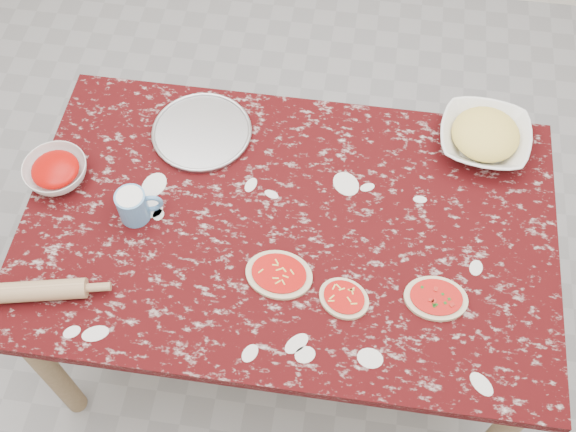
{
  "coord_description": "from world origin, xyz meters",
  "views": [
    {
      "loc": [
        0.15,
        -1.07,
        2.54
      ],
      "look_at": [
        0.0,
        0.0,
        0.8
      ],
      "focal_mm": 43.55,
      "sensor_mm": 36.0,
      "label": 1
    }
  ],
  "objects_px": {
    "rolling_pin": "(34,291)",
    "flour_mug": "(134,206)",
    "worktable": "(288,239)",
    "pizza_tray": "(202,133)",
    "sauce_bowl": "(56,172)",
    "cheese_bowl": "(484,138)"
  },
  "relations": [
    {
      "from": "rolling_pin",
      "to": "flour_mug",
      "type": "bearing_deg",
      "value": 54.66
    },
    {
      "from": "worktable",
      "to": "flour_mug",
      "type": "bearing_deg",
      "value": -175.99
    },
    {
      "from": "pizza_tray",
      "to": "sauce_bowl",
      "type": "distance_m",
      "value": 0.47
    },
    {
      "from": "pizza_tray",
      "to": "sauce_bowl",
      "type": "relative_size",
      "value": 1.61
    },
    {
      "from": "pizza_tray",
      "to": "sauce_bowl",
      "type": "height_order",
      "value": "sauce_bowl"
    },
    {
      "from": "cheese_bowl",
      "to": "rolling_pin",
      "type": "xyz_separation_m",
      "value": [
        -1.24,
        -0.72,
        -0.01
      ]
    },
    {
      "from": "cheese_bowl",
      "to": "rolling_pin",
      "type": "distance_m",
      "value": 1.44
    },
    {
      "from": "pizza_tray",
      "to": "rolling_pin",
      "type": "relative_size",
      "value": 1.09
    },
    {
      "from": "pizza_tray",
      "to": "cheese_bowl",
      "type": "xyz_separation_m",
      "value": [
        0.9,
        0.08,
        0.03
      ]
    },
    {
      "from": "pizza_tray",
      "to": "rolling_pin",
      "type": "distance_m",
      "value": 0.72
    },
    {
      "from": "flour_mug",
      "to": "rolling_pin",
      "type": "height_order",
      "value": "flour_mug"
    },
    {
      "from": "sauce_bowl",
      "to": "flour_mug",
      "type": "distance_m",
      "value": 0.3
    },
    {
      "from": "sauce_bowl",
      "to": "rolling_pin",
      "type": "relative_size",
      "value": 0.68
    },
    {
      "from": "worktable",
      "to": "flour_mug",
      "type": "xyz_separation_m",
      "value": [
        -0.46,
        -0.03,
        0.14
      ]
    },
    {
      "from": "flour_mug",
      "to": "rolling_pin",
      "type": "bearing_deg",
      "value": -125.34
    },
    {
      "from": "cheese_bowl",
      "to": "sauce_bowl",
      "type": "bearing_deg",
      "value": -166.4
    },
    {
      "from": "sauce_bowl",
      "to": "cheese_bowl",
      "type": "bearing_deg",
      "value": 13.6
    },
    {
      "from": "cheese_bowl",
      "to": "rolling_pin",
      "type": "relative_size",
      "value": 0.98
    },
    {
      "from": "pizza_tray",
      "to": "cheese_bowl",
      "type": "bearing_deg",
      "value": 5.24
    },
    {
      "from": "cheese_bowl",
      "to": "flour_mug",
      "type": "relative_size",
      "value": 2.14
    },
    {
      "from": "pizza_tray",
      "to": "worktable",
      "type": "bearing_deg",
      "value": -42.9
    },
    {
      "from": "sauce_bowl",
      "to": "flour_mug",
      "type": "bearing_deg",
      "value": -20.0
    }
  ]
}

